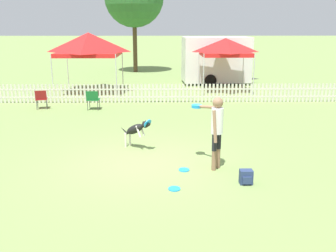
{
  "coord_description": "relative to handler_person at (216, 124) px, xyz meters",
  "views": [
    {
      "loc": [
        0.46,
        -8.99,
        3.38
      ],
      "look_at": [
        0.63,
        0.42,
        0.85
      ],
      "focal_mm": 40.0,
      "sensor_mm": 36.0,
      "label": 1
    }
  ],
  "objects": [
    {
      "name": "equipment_trailer",
      "position": [
        1.95,
        13.85,
        0.31
      ],
      "size": [
        4.71,
        2.46,
        2.73
      ],
      "rotation": [
        0.0,
        0.0,
        0.05
      ],
      "color": "white",
      "rests_on": "ground_plane"
    },
    {
      "name": "picket_fence",
      "position": [
        -1.74,
        8.12,
        -0.7
      ],
      "size": [
        20.84,
        0.04,
        0.84
      ],
      "color": "beige",
      "rests_on": "ground_plane"
    },
    {
      "name": "canopy_tent_main",
      "position": [
        -4.96,
        10.9,
        1.33
      ],
      "size": [
        3.09,
        3.09,
        3.04
      ],
      "color": "silver",
      "rests_on": "ground_plane"
    },
    {
      "name": "backpack_on_grass",
      "position": [
        0.57,
        -0.94,
        -0.97
      ],
      "size": [
        0.28,
        0.24,
        0.32
      ],
      "color": "navy",
      "rests_on": "ground_plane"
    },
    {
      "name": "ground_plane",
      "position": [
        -1.74,
        0.45,
        -1.12
      ],
      "size": [
        240.0,
        240.0,
        0.0
      ],
      "primitive_type": "plane",
      "color": "olive"
    },
    {
      "name": "canopy_tent_secondary",
      "position": [
        2.05,
        11.13,
        1.17
      ],
      "size": [
        2.53,
        2.53,
        2.75
      ],
      "color": "silver",
      "rests_on": "ground_plane"
    },
    {
      "name": "folding_chair_center",
      "position": [
        -6.27,
        6.83,
        -0.65
      ],
      "size": [
        0.54,
        0.56,
        0.8
      ],
      "rotation": [
        0.0,
        0.0,
        3.36
      ],
      "color": "#333338",
      "rests_on": "ground_plane"
    },
    {
      "name": "folding_chair_blue_left",
      "position": [
        -4.1,
        6.65,
        -0.65
      ],
      "size": [
        0.5,
        0.52,
        0.8
      ],
      "rotation": [
        0.0,
        0.0,
        3.12
      ],
      "color": "#333338",
      "rests_on": "ground_plane"
    },
    {
      "name": "frisbee_near_dog",
      "position": [
        -1.02,
        -1.19,
        -1.11
      ],
      "size": [
        0.26,
        0.26,
        0.02
      ],
      "color": "#1E8CD8",
      "rests_on": "ground_plane"
    },
    {
      "name": "handler_person",
      "position": [
        0.0,
        0.0,
        0.0
      ],
      "size": [
        0.76,
        1.1,
        1.77
      ],
      "rotation": [
        0.0,
        0.0,
        0.9
      ],
      "color": "#8C664C",
      "rests_on": "ground_plane"
    },
    {
      "name": "frisbee_near_handler",
      "position": [
        -0.74,
        -0.11,
        -1.11
      ],
      "size": [
        0.26,
        0.26,
        0.02
      ],
      "color": "#1E8CD8",
      "rests_on": "ground_plane"
    },
    {
      "name": "leaping_dog",
      "position": [
        -1.99,
        1.56,
        -0.55
      ],
      "size": [
        0.98,
        0.82,
        0.92
      ],
      "rotation": [
        0.0,
        0.0,
        -2.24
      ],
      "color": "black",
      "rests_on": "ground_plane"
    }
  ]
}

